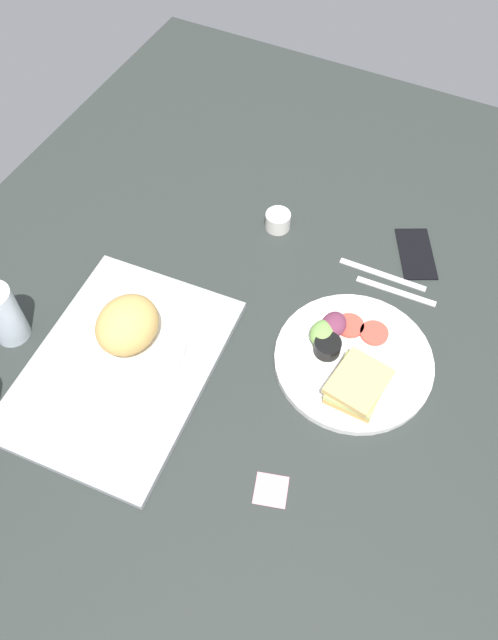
% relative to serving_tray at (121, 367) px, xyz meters
% --- Properties ---
extents(ground_plane, '(1.90, 1.50, 0.03)m').
position_rel_serving_tray_xyz_m(ground_plane, '(0.17, -0.21, -0.02)').
color(ground_plane, '#282D2B').
extents(serving_tray, '(0.47, 0.36, 0.02)m').
position_rel_serving_tray_xyz_m(serving_tray, '(0.00, 0.00, 0.00)').
color(serving_tray, '#9EA0A3').
rests_on(serving_tray, ground_plane).
extents(bread_plate_near, '(0.21, 0.21, 0.10)m').
position_rel_serving_tray_xyz_m(bread_plate_near, '(0.05, 0.01, 0.05)').
color(bread_plate_near, white).
rests_on(bread_plate_near, serving_tray).
extents(plate_with_salad, '(0.31, 0.31, 0.05)m').
position_rel_serving_tray_xyz_m(plate_with_salad, '(0.20, -0.39, 0.01)').
color(plate_with_salad, white).
rests_on(plate_with_salad, ground_plane).
extents(drinking_glass, '(0.07, 0.07, 0.13)m').
position_rel_serving_tray_xyz_m(drinking_glass, '(-0.03, 0.24, 0.06)').
color(drinking_glass, silver).
rests_on(drinking_glass, ground_plane).
extents(espresso_cup, '(0.06, 0.06, 0.04)m').
position_rel_serving_tray_xyz_m(espresso_cup, '(0.47, -0.12, 0.01)').
color(espresso_cup, silver).
rests_on(espresso_cup, ground_plane).
extents(fork, '(0.02, 0.17, 0.01)m').
position_rel_serving_tray_xyz_m(fork, '(0.41, -0.41, -0.01)').
color(fork, '#B7B7BC').
rests_on(fork, ground_plane).
extents(knife, '(0.02, 0.19, 0.01)m').
position_rel_serving_tray_xyz_m(knife, '(0.44, -0.37, -0.01)').
color(knife, '#B7B7BC').
rests_on(knife, ground_plane).
extents(cell_phone, '(0.16, 0.13, 0.01)m').
position_rel_serving_tray_xyz_m(cell_phone, '(0.53, -0.42, -0.00)').
color(cell_phone, black).
rests_on(cell_phone, ground_plane).
extents(sticky_note, '(0.07, 0.07, 0.00)m').
position_rel_serving_tray_xyz_m(sticky_note, '(-0.09, -0.36, -0.01)').
color(sticky_note, pink).
rests_on(sticky_note, ground_plane).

